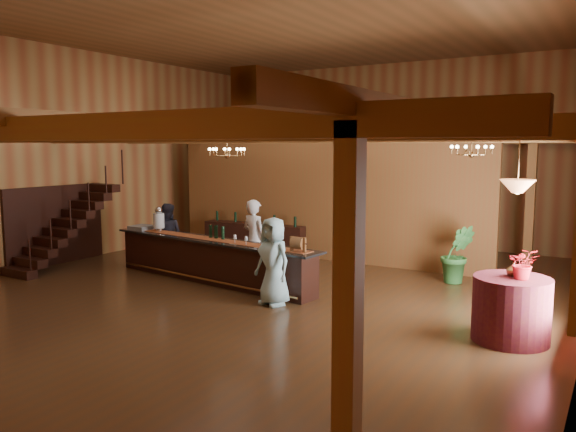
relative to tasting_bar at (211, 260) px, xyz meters
The scene contains 28 objects.
floor 1.48m from the tasting_bar, ahead, with size 14.00×14.00×0.00m, color #442B18.
ceiling 5.21m from the tasting_bar, ahead, with size 14.00×14.00×0.00m, color brown.
wall_back 7.51m from the tasting_bar, 78.73° to the left, with size 12.00×0.10×5.50m, color #A67B40.
wall_left 5.13m from the tasting_bar, behind, with size 0.10×14.00×5.50m, color #A67B40.
beam_grid 3.14m from the tasting_bar, 20.58° to the left, with size 11.90×13.90×0.39m.
support_posts 1.85m from the tasting_bar, 19.02° to the right, with size 9.20×10.20×3.20m.
partition_wall 3.78m from the tasting_bar, 75.67° to the left, with size 9.00×0.18×3.10m, color brown.
staircase 4.15m from the tasting_bar, 169.89° to the right, with size 1.00×2.80×2.00m.
backroom_boxes 5.63m from the tasting_bar, 78.67° to the left, with size 4.10×0.60×1.10m.
tasting_bar is the anchor object (origin of this frame).
beverage_dispenser 1.97m from the tasting_bar, behind, with size 0.26×0.26×0.60m.
glass_rack_tray 2.42m from the tasting_bar, behind, with size 0.50×0.50×0.10m, color gray.
raffle_drum 2.53m from the tasting_bar, ahead, with size 0.34×0.24×0.30m.
bar_bottle_0 0.64m from the tasting_bar, 129.79° to the left, with size 0.07×0.07×0.30m, color black.
bar_bottle_1 0.63m from the tasting_bar, 61.02° to the left, with size 0.07×0.07×0.30m, color black.
bar_bottle_2 0.63m from the tasting_bar, 55.13° to the left, with size 0.07×0.07×0.30m, color black.
bar_bottle_3 0.68m from the tasting_bar, 15.78° to the left, with size 0.07×0.07×0.30m, color black.
backbar_shelf 3.32m from the tasting_bar, 107.69° to the left, with size 3.03×0.47×0.85m, color black.
round_table 6.43m from the tasting_bar, ahead, with size 1.16×1.16×1.00m, color #430C1E.
chandelier_left 2.43m from the tasting_bar, 64.81° to the left, with size 0.80×0.80×0.48m.
chandelier_right 5.95m from the tasting_bar, 16.89° to the left, with size 0.80×0.80×0.43m.
pendant_lamp 6.71m from the tasting_bar, ahead, with size 0.52×0.52×0.90m.
bartender 1.07m from the tasting_bar, 45.35° to the left, with size 0.66×0.43×1.81m, color silver.
staff_second 2.06m from the tasting_bar, 161.21° to the left, with size 0.77×0.60×1.59m, color #22202A.
guest 2.37m from the tasting_bar, 21.13° to the right, with size 0.82×0.53×1.67m, color #A4D6DE.
floor_plant 5.43m from the tasting_bar, 29.45° to the left, with size 0.71×0.58×1.30m, color #347630.
table_flowers 6.63m from the tasting_bar, ahead, with size 0.43×0.37×0.48m, color red.
table_vase 6.45m from the tasting_bar, ahead, with size 0.17×0.17×0.33m, color #A47543.
Camera 1 is at (6.41, -9.61, 3.00)m, focal length 35.00 mm.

